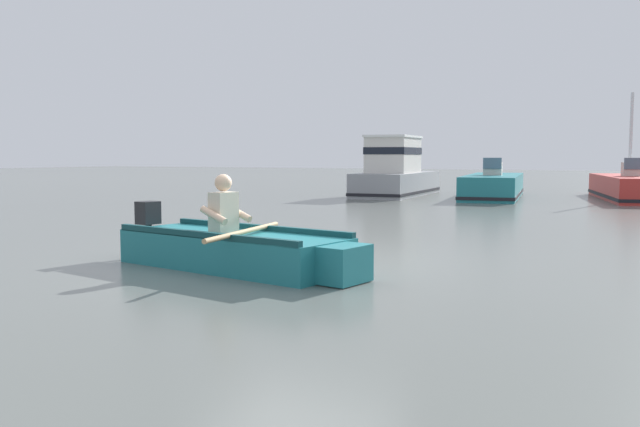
{
  "coord_description": "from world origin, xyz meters",
  "views": [
    {
      "loc": [
        4.32,
        -8.08,
        1.43
      ],
      "look_at": [
        -0.24,
        1.08,
        0.55
      ],
      "focal_mm": 38.19,
      "sensor_mm": 36.0,
      "label": 1
    }
  ],
  "objects_px": {
    "rowboat_with_person": "(236,249)",
    "moored_boat_grey": "(396,174)",
    "moored_boat_red": "(628,188)",
    "moored_boat_teal": "(493,187)"
  },
  "relations": [
    {
      "from": "rowboat_with_person",
      "to": "moored_boat_grey",
      "type": "xyz_separation_m",
      "value": [
        -3.63,
        15.68,
        0.52
      ]
    },
    {
      "from": "moored_boat_grey",
      "to": "moored_boat_red",
      "type": "height_order",
      "value": "moored_boat_red"
    },
    {
      "from": "moored_boat_teal",
      "to": "rowboat_with_person",
      "type": "bearing_deg",
      "value": -89.03
    },
    {
      "from": "rowboat_with_person",
      "to": "moored_boat_teal",
      "type": "bearing_deg",
      "value": 90.97
    },
    {
      "from": "moored_boat_grey",
      "to": "moored_boat_teal",
      "type": "relative_size",
      "value": 0.88
    },
    {
      "from": "rowboat_with_person",
      "to": "moored_boat_teal",
      "type": "xyz_separation_m",
      "value": [
        -0.27,
        16.1,
        0.11
      ]
    },
    {
      "from": "rowboat_with_person",
      "to": "moored_boat_red",
      "type": "distance_m",
      "value": 17.37
    },
    {
      "from": "rowboat_with_person",
      "to": "moored_boat_red",
      "type": "height_order",
      "value": "moored_boat_red"
    },
    {
      "from": "rowboat_with_person",
      "to": "moored_boat_red",
      "type": "bearing_deg",
      "value": 77.17
    },
    {
      "from": "rowboat_with_person",
      "to": "moored_boat_teal",
      "type": "height_order",
      "value": "moored_boat_teal"
    }
  ]
}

